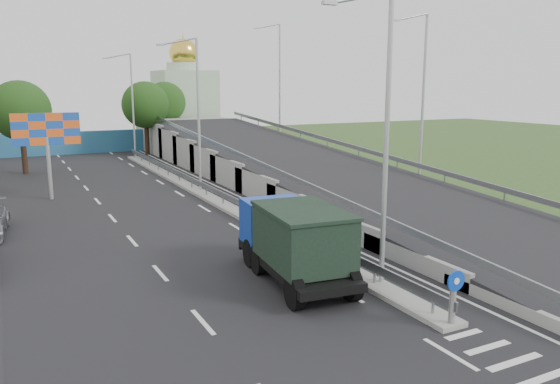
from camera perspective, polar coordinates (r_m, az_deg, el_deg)
ground at (r=16.33m, az=23.01°, el=-15.98°), size 160.00×160.00×0.00m
road_surface at (r=31.13m, az=-10.44°, el=-2.45°), size 26.00×90.00×0.04m
median at (r=35.73m, az=-7.70°, el=-0.45°), size 1.00×44.00×0.20m
overpass_ramp at (r=38.53m, az=2.82°, el=2.97°), size 10.00×50.00×3.50m
median_guardrail at (r=35.60m, az=-7.72°, el=0.57°), size 0.09×44.00×0.71m
sign_bollard at (r=17.24m, az=17.68°, el=-10.39°), size 0.64×0.23×1.67m
lamp_post_near at (r=19.08m, az=10.66°, el=6.75°), size 2.74×0.18×10.08m
lamp_post_mid at (r=36.97m, az=-8.81°, el=8.83°), size 2.74×0.18×10.08m
lamp_post_far at (r=56.30m, az=-15.34°, el=9.31°), size 2.74×0.18×10.08m
blue_wall at (r=61.82m, az=-20.02°, el=4.87°), size 30.00×0.50×2.40m
church at (r=72.36m, az=-9.89°, el=9.45°), size 7.00×7.00×13.80m
billboard at (r=37.27m, az=-23.21°, el=5.58°), size 4.00×0.24×5.50m
tree_left_mid at (r=49.13m, az=-25.51°, el=7.68°), size 4.80×4.80×7.60m
tree_median_far at (r=58.68m, az=-13.90°, el=8.82°), size 4.80×4.80×7.60m
tree_ramp_far at (r=66.45m, az=-11.92°, el=9.13°), size 4.80×4.80×7.60m
dump_truck at (r=20.31m, az=1.47°, el=-4.85°), size 3.11×6.83×2.92m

